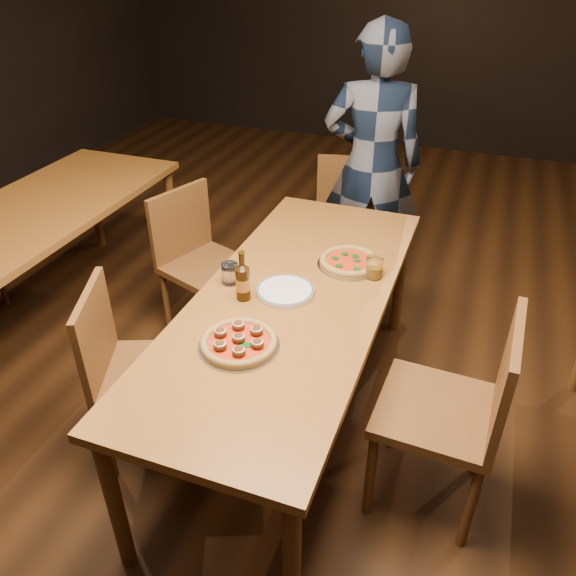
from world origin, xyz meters
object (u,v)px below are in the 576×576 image
(table_main, at_px, (292,309))
(table_left, at_px, (32,223))
(chair_main_e, at_px, (437,409))
(pizza_margherita, at_px, (349,262))
(chair_main_nw, at_px, (149,372))
(chair_main_sw, at_px, (207,266))
(water_glass, at_px, (230,273))
(plate_stack, at_px, (285,291))
(beer_bottle, at_px, (243,283))
(chair_end, at_px, (349,232))
(diner, at_px, (372,166))
(pizza_meatball, at_px, (239,342))
(amber_glass, at_px, (374,267))

(table_main, relative_size, table_left, 1.00)
(chair_main_e, xyz_separation_m, pizza_margherita, (-0.52, 0.55, 0.28))
(chair_main_nw, xyz_separation_m, chair_main_sw, (-0.18, 0.91, 0.00))
(chair_main_sw, bearing_deg, table_left, 123.28)
(water_glass, bearing_deg, chair_main_sw, 128.03)
(plate_stack, distance_m, beer_bottle, 0.20)
(pizza_margherita, bearing_deg, beer_bottle, -129.38)
(chair_end, xyz_separation_m, beer_bottle, (-0.14, -1.31, 0.36))
(chair_end, bearing_deg, water_glass, -115.84)
(chair_main_e, distance_m, beer_bottle, 0.95)
(water_glass, bearing_deg, table_left, 168.21)
(chair_main_sw, distance_m, diner, 1.21)
(chair_main_sw, bearing_deg, water_glass, -122.33)
(chair_main_e, bearing_deg, chair_main_nw, -79.76)
(chair_main_nw, bearing_deg, plate_stack, -75.10)
(diner, bearing_deg, chair_main_e, 99.45)
(beer_bottle, xyz_separation_m, diner, (0.21, 1.50, 0.02))
(chair_main_nw, bearing_deg, chair_main_sw, -10.74)
(pizza_meatball, distance_m, pizza_margherita, 0.78)
(table_left, height_order, beer_bottle, beer_bottle)
(plate_stack, xyz_separation_m, diner, (0.06, 1.41, 0.09))
(table_main, height_order, diner, diner)
(beer_bottle, xyz_separation_m, water_glass, (-0.11, 0.10, -0.03))
(chair_main_nw, height_order, chair_end, chair_end)
(table_left, height_order, pizza_meatball, pizza_meatball)
(table_main, distance_m, chair_end, 1.23)
(chair_main_e, height_order, pizza_meatball, chair_main_e)
(chair_main_sw, height_order, plate_stack, chair_main_sw)
(pizza_meatball, bearing_deg, plate_stack, 84.64)
(chair_main_nw, bearing_deg, amber_glass, -73.99)
(chair_main_e, bearing_deg, amber_glass, -138.61)
(chair_main_sw, distance_m, pizza_margherita, 0.96)
(amber_glass, bearing_deg, beer_bottle, -142.86)
(plate_stack, distance_m, amber_glass, 0.43)
(chair_end, bearing_deg, pizza_margherita, -90.14)
(table_main, height_order, water_glass, water_glass)
(table_main, height_order, chair_main_sw, chair_main_sw)
(table_main, xyz_separation_m, pizza_margherita, (0.17, 0.34, 0.09))
(chair_end, xyz_separation_m, water_glass, (-0.25, -1.21, 0.33))
(water_glass, bearing_deg, chair_main_e, -12.26)
(chair_main_e, height_order, beer_bottle, chair_main_e)
(chair_main_e, bearing_deg, plate_stack, -103.68)
(water_glass, bearing_deg, pizza_meatball, -60.88)
(table_left, bearing_deg, diner, 32.76)
(pizza_margherita, xyz_separation_m, beer_bottle, (-0.36, -0.43, 0.06))
(pizza_meatball, distance_m, diner, 1.82)
(pizza_meatball, bearing_deg, diner, 86.97)
(chair_main_sw, height_order, chair_main_e, chair_main_e)
(chair_main_sw, distance_m, amber_glass, 1.10)
(chair_main_nw, bearing_deg, diner, -39.36)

